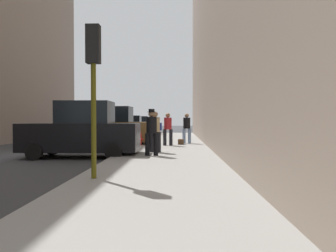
# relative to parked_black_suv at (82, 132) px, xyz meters

# --- Properties ---
(ground_plane) EXTENTS (120.00, 120.00, 0.00)m
(ground_plane) POSITION_rel_parked_black_suv_xyz_m (-2.65, -0.02, -1.03)
(ground_plane) COLOR #38383A
(sidewalk) EXTENTS (4.00, 40.00, 0.15)m
(sidewalk) POSITION_rel_parked_black_suv_xyz_m (3.35, -0.02, -0.96)
(sidewalk) COLOR gray
(sidewalk) RESTS_ON ground_plane
(parked_black_suv) EXTENTS (4.61, 2.08, 2.25)m
(parked_black_suv) POSITION_rel_parked_black_suv_xyz_m (0.00, 0.00, 0.00)
(parked_black_suv) COLOR black
(parked_black_suv) RESTS_ON ground_plane
(parked_bronze_suv) EXTENTS (4.66, 2.19, 2.25)m
(parked_bronze_suv) POSITION_rel_parked_black_suv_xyz_m (-0.00, 5.59, 0.00)
(parked_bronze_suv) COLOR brown
(parked_bronze_suv) RESTS_ON ground_plane
(parked_silver_sedan) EXTENTS (4.24, 2.13, 1.79)m
(parked_silver_sedan) POSITION_rel_parked_black_suv_xyz_m (0.00, 11.11, -0.18)
(parked_silver_sedan) COLOR #B7BABF
(parked_silver_sedan) RESTS_ON ground_plane
(parked_red_hatchback) EXTENTS (4.22, 2.09, 1.79)m
(parked_red_hatchback) POSITION_rel_parked_black_suv_xyz_m (0.00, 17.62, -0.18)
(parked_red_hatchback) COLOR #B2191E
(parked_red_hatchback) RESTS_ON ground_plane
(parked_blue_sedan) EXTENTS (4.25, 2.15, 1.79)m
(parked_blue_sedan) POSITION_rel_parked_black_suv_xyz_m (0.00, 24.03, -0.18)
(parked_blue_sedan) COLOR navy
(parked_blue_sedan) RESTS_ON ground_plane
(fire_hydrant) EXTENTS (0.42, 0.22, 0.70)m
(fire_hydrant) POSITION_rel_parked_black_suv_xyz_m (1.80, 4.43, -0.54)
(fire_hydrant) COLOR red
(fire_hydrant) RESTS_ON sidewalk
(traffic_light) EXTENTS (0.32, 0.32, 3.60)m
(traffic_light) POSITION_rel_parked_black_suv_xyz_m (1.85, -5.33, 1.73)
(traffic_light) COLOR #514C0F
(traffic_light) RESTS_ON sidewalk
(pedestrian_with_fedora) EXTENTS (0.50, 0.40, 1.78)m
(pedestrian_with_fedora) POSITION_rel_parked_black_suv_xyz_m (2.84, -0.58, 0.10)
(pedestrian_with_fedora) COLOR black
(pedestrian_with_fedora) RESTS_ON sidewalk
(pedestrian_in_tan_coat) EXTENTS (0.52, 0.45, 1.71)m
(pedestrian_in_tan_coat) POSITION_rel_parked_black_suv_xyz_m (2.89, 0.70, 0.07)
(pedestrian_in_tan_coat) COLOR black
(pedestrian_in_tan_coat) RESTS_ON sidewalk
(pedestrian_in_jeans) EXTENTS (0.52, 0.44, 1.71)m
(pedestrian_in_jeans) POSITION_rel_parked_black_suv_xyz_m (4.36, 5.75, 0.07)
(pedestrian_in_jeans) COLOR #728CB2
(pedestrian_in_jeans) RESTS_ON sidewalk
(pedestrian_in_red_jacket) EXTENTS (0.51, 0.42, 1.71)m
(pedestrian_in_red_jacket) POSITION_rel_parked_black_suv_xyz_m (3.32, 4.18, 0.07)
(pedestrian_in_red_jacket) COLOR black
(pedestrian_in_red_jacket) RESTS_ON sidewalk
(duffel_bag) EXTENTS (0.32, 0.44, 0.28)m
(duffel_bag) POSITION_rel_parked_black_suv_xyz_m (4.01, 4.98, -0.74)
(duffel_bag) COLOR #472D19
(duffel_bag) RESTS_ON sidewalk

